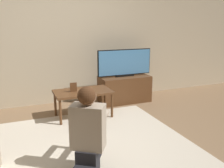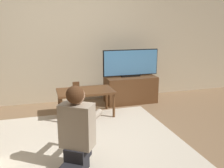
# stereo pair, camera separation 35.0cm
# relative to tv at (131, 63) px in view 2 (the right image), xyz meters

# --- Properties ---
(ground_plane) EXTENTS (10.00, 10.00, 0.00)m
(ground_plane) POSITION_rel_tv_xyz_m (-1.16, -1.48, -0.78)
(ground_plane) COLOR #896B4C
(wall_back) EXTENTS (10.00, 0.06, 2.60)m
(wall_back) POSITION_rel_tv_xyz_m (-1.16, 0.45, 0.52)
(wall_back) COLOR beige
(wall_back) RESTS_ON ground_plane
(rug) EXTENTS (2.46, 2.25, 0.02)m
(rug) POSITION_rel_tv_xyz_m (-1.16, -1.48, -0.77)
(rug) COLOR beige
(rug) RESTS_ON ground_plane
(tv_stand) EXTENTS (0.98, 0.47, 0.51)m
(tv_stand) POSITION_rel_tv_xyz_m (0.00, -0.00, -0.52)
(tv_stand) COLOR brown
(tv_stand) RESTS_ON ground_plane
(tv) EXTENTS (1.10, 0.08, 0.52)m
(tv) POSITION_rel_tv_xyz_m (0.00, 0.00, 0.00)
(tv) COLOR black
(tv) RESTS_ON tv_stand
(coffee_table) EXTENTS (0.92, 0.54, 0.45)m
(coffee_table) POSITION_rel_tv_xyz_m (-0.98, -0.50, -0.38)
(coffee_table) COLOR brown
(coffee_table) RESTS_ON ground_plane
(person_kneeling) EXTENTS (0.64, 0.79, 0.91)m
(person_kneeling) POSITION_rel_tv_xyz_m (-1.36, -2.04, -0.32)
(person_kneeling) COLOR #232328
(person_kneeling) RESTS_ON rug
(picture_frame) EXTENTS (0.11, 0.01, 0.15)m
(picture_frame) POSITION_rel_tv_xyz_m (-1.13, -0.49, -0.26)
(picture_frame) COLOR brown
(picture_frame) RESTS_ON coffee_table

